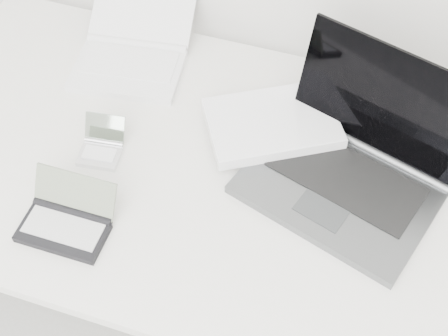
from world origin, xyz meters
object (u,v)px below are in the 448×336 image
(desk, at_px, (242,187))
(laptop_large, at_px, (324,151))
(netbook_open_white, at_px, (132,53))
(palmtop_charcoal, at_px, (67,221))

(desk, distance_m, laptop_large, 0.20)
(netbook_open_white, distance_m, palmtop_charcoal, 0.50)
(netbook_open_white, bearing_deg, desk, -42.66)
(desk, bearing_deg, laptop_large, 28.38)
(palmtop_charcoal, bearing_deg, desk, 38.27)
(netbook_open_white, bearing_deg, laptop_large, -26.01)
(desk, xyz_separation_m, palmtop_charcoal, (-0.30, -0.24, 0.07))
(laptop_large, bearing_deg, netbook_open_white, 179.33)
(netbook_open_white, height_order, palmtop_charcoal, netbook_open_white)
(desk, bearing_deg, netbook_open_white, 144.99)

